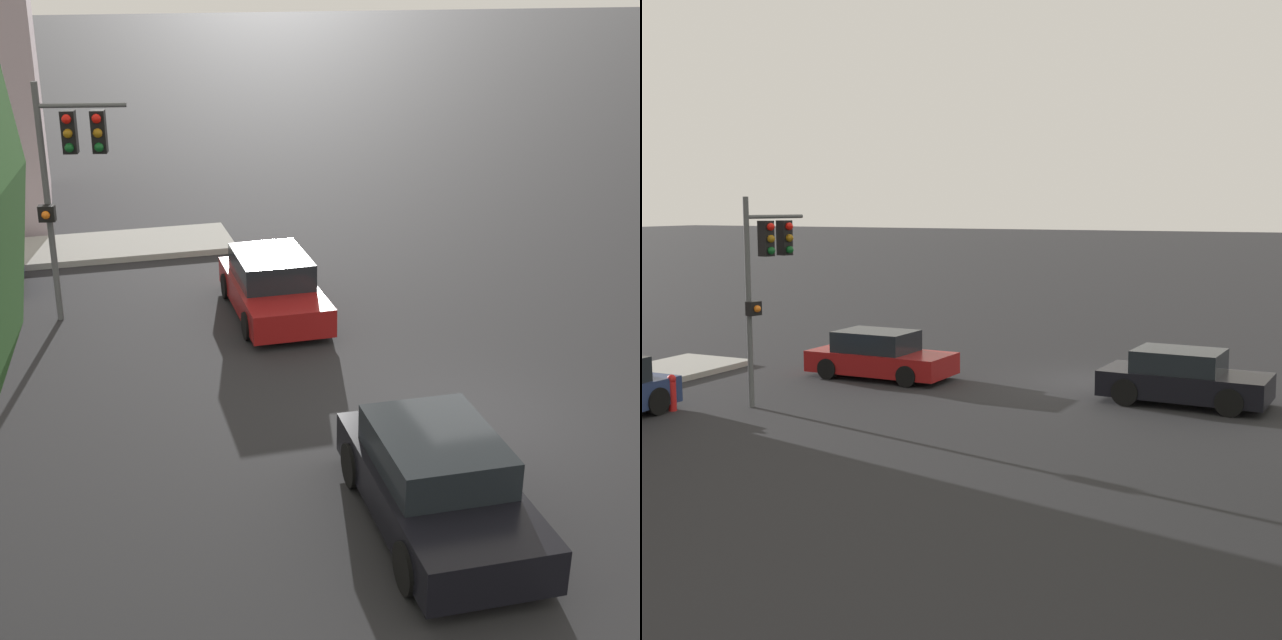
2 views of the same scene
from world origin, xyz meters
TOP-DOWN VIEW (x-y plane):
  - ground_plane at (0.00, 0.00)m, footprint 300.00×300.00m
  - traffic_signal at (6.79, 6.43)m, footprint 0.60×2.06m
  - crossing_car_0 at (6.00, 2.23)m, footprint 4.32×1.95m
  - crossing_car_1 at (-2.85, 1.91)m, footprint 4.28×2.12m
  - fire_hydrant at (8.48, 8.16)m, footprint 0.22×0.22m

SIDE VIEW (x-z plane):
  - ground_plane at x=0.00m, z-range 0.00..0.00m
  - fire_hydrant at x=8.48m, z-range 0.03..0.95m
  - crossing_car_0 at x=6.00m, z-range -0.05..1.35m
  - crossing_car_1 at x=-2.85m, z-range -0.03..1.37m
  - traffic_signal at x=6.79m, z-range 1.02..6.32m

